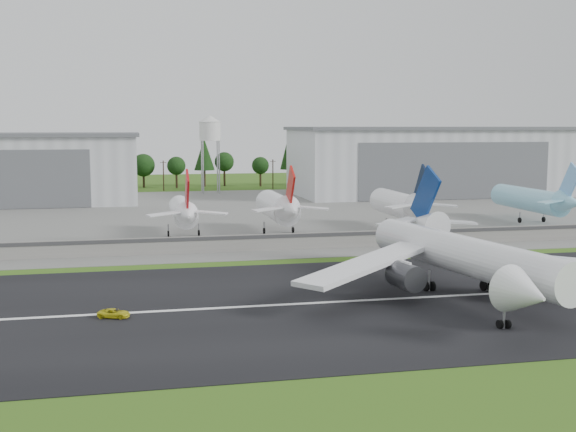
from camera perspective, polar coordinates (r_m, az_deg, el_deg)
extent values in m
plane|color=#2D5915|center=(97.72, 8.63, -8.00)|extent=(600.00, 600.00, 0.00)
cube|color=black|center=(106.81, 6.71, -6.63)|extent=(320.00, 60.00, 0.10)
cube|color=white|center=(106.80, 6.72, -6.60)|extent=(220.00, 1.00, 0.02)
cube|color=slate|center=(212.35, -2.91, 0.25)|extent=(320.00, 150.00, 0.10)
cube|color=gray|center=(148.93, 1.12, -2.01)|extent=(240.00, 0.50, 3.50)
cube|color=#38383A|center=(148.45, 1.15, -1.55)|extent=(240.00, 0.12, 0.70)
cube|color=silver|center=(275.85, 11.11, 4.19)|extent=(100.00, 45.00, 24.00)
cube|color=#595B60|center=(275.53, 11.18, 6.81)|extent=(102.00, 47.00, 1.20)
cube|color=#595B60|center=(255.33, 13.11, 3.49)|extent=(70.00, 0.30, 19.68)
cylinder|color=#99999E|center=(271.78, -6.71, 3.81)|extent=(0.50, 0.50, 20.00)
cylinder|color=#99999E|center=(278.36, -5.60, 3.90)|extent=(0.50, 0.50, 20.00)
cylinder|color=silver|center=(274.64, -6.18, 6.67)|extent=(8.00, 8.00, 7.00)
cone|color=silver|center=(274.65, -6.20, 7.65)|extent=(8.40, 8.40, 2.40)
cylinder|color=white|center=(110.94, 13.77, -3.03)|extent=(13.25, 44.34, 5.80)
cone|color=white|center=(87.68, 18.29, -5.86)|extent=(6.74, 6.91, 5.80)
cone|color=white|center=(136.11, 10.71, -0.59)|extent=(6.97, 9.81, 5.51)
cube|color=navy|center=(135.03, 10.81, 1.61)|extent=(2.13, 9.48, 11.13)
cube|color=white|center=(114.31, 21.29, -3.43)|extent=(28.30, 13.94, 2.65)
cylinder|color=#333338|center=(111.15, 18.96, -4.45)|extent=(4.69, 6.07, 3.80)
cube|color=white|center=(136.79, 12.80, -0.44)|extent=(9.36, 4.44, 0.98)
cube|color=white|center=(105.97, 6.22, -3.78)|extent=(25.47, 21.52, 2.65)
cylinder|color=#333338|center=(105.79, 9.29, -4.73)|extent=(4.69, 6.07, 3.80)
cube|color=white|center=(134.53, 8.69, -0.47)|extent=(9.45, 7.04, 0.98)
cube|color=#99999E|center=(108.06, 14.28, -5.75)|extent=(14.99, 31.27, 3.20)
cylinder|color=black|center=(113.68, 11.08, -5.46)|extent=(0.65, 1.55, 1.50)
imported|color=gold|center=(99.15, -13.59, -7.48)|extent=(4.67, 3.20, 1.19)
cylinder|color=white|center=(169.62, -8.32, 0.36)|extent=(5.30, 24.00, 5.30)
cone|color=white|center=(154.15, -7.93, 0.07)|extent=(5.03, 7.00, 5.03)
cube|color=#AD0D12|center=(154.14, -7.98, 1.87)|extent=(0.45, 8.59, 10.02)
cylinder|color=#99999E|center=(167.98, -9.44, -1.15)|extent=(0.32, 0.32, 3.00)
cylinder|color=#99999E|center=(168.45, -7.06, -1.09)|extent=(0.32, 0.32, 3.00)
cylinder|color=black|center=(168.08, -9.43, -1.39)|extent=(0.40, 1.40, 1.40)
cylinder|color=white|center=(172.49, -0.88, 0.71)|extent=(6.27, 24.00, 6.27)
cone|color=white|center=(157.31, 0.23, 0.46)|extent=(5.96, 7.00, 5.96)
cube|color=#AC110D|center=(157.31, 0.19, 2.22)|extent=(0.45, 8.59, 10.02)
cylinder|color=#99999E|center=(170.48, -1.90, -0.94)|extent=(0.32, 0.32, 3.00)
cylinder|color=#99999E|center=(171.85, 0.40, -0.87)|extent=(0.32, 0.32, 3.00)
cylinder|color=black|center=(170.58, -1.90, -1.17)|extent=(0.40, 1.40, 1.40)
cylinder|color=white|center=(180.91, 8.62, 0.92)|extent=(6.20, 24.00, 6.20)
cone|color=white|center=(166.49, 10.52, 0.69)|extent=(5.89, 7.00, 5.89)
cube|color=black|center=(166.49, 10.49, 2.35)|extent=(0.45, 8.59, 10.02)
cylinder|color=#99999E|center=(178.38, 7.77, -0.64)|extent=(0.32, 0.32, 3.00)
cylinder|color=#99999E|center=(180.88, 9.86, -0.58)|extent=(0.32, 0.32, 3.00)
cylinder|color=black|center=(178.48, 7.77, -0.87)|extent=(0.40, 1.40, 1.40)
cylinder|color=#85CCE6|center=(202.29, 18.47, 1.26)|extent=(6.05, 30.00, 6.05)
cone|color=#85CCE6|center=(186.61, 21.36, 0.98)|extent=(5.75, 7.00, 5.75)
cube|color=#76B3F1|center=(186.61, 21.34, 2.46)|extent=(0.45, 8.59, 10.02)
cylinder|color=#99999E|center=(199.30, 17.84, -0.11)|extent=(0.32, 0.32, 3.00)
cylinder|color=#99999E|center=(202.88, 19.55, -0.06)|extent=(0.32, 0.32, 3.00)
cylinder|color=black|center=(199.39, 17.83, -0.31)|extent=(0.40, 1.40, 1.40)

